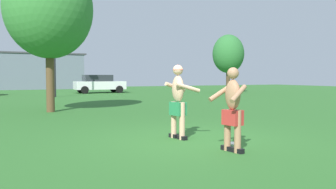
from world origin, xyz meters
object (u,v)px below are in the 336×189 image
at_px(lamp_post, 54,43).
at_px(tree_behind_players, 228,54).
at_px(car_white_near_post, 99,84).
at_px(tree_right_field, 49,9).
at_px(player_in_red, 232,108).
at_px(frisbee, 232,143).
at_px(player_with_cap, 178,98).

xyz_separation_m(lamp_post, tree_behind_players, (14.82, 0.27, -0.32)).
relative_size(car_white_near_post, tree_right_field, 0.70).
distance_m(lamp_post, tree_behind_players, 14.83).
relative_size(player_in_red, frisbee, 5.95).
distance_m(frisbee, tree_behind_players, 23.78).
bearing_deg(player_with_cap, car_white_near_post, 80.51).
relative_size(frisbee, car_white_near_post, 0.06).
height_order(player_with_cap, tree_behind_players, tree_behind_players).
bearing_deg(tree_behind_players, tree_right_field, -146.88).
bearing_deg(car_white_near_post, tree_behind_players, -22.59).
relative_size(player_with_cap, car_white_near_post, 0.40).
bearing_deg(car_white_near_post, player_with_cap, -99.49).
bearing_deg(car_white_near_post, player_in_red, -98.12).
distance_m(car_white_near_post, tree_right_field, 16.42).
bearing_deg(lamp_post, frisbee, -86.17).
height_order(player_with_cap, tree_right_field, tree_right_field).
relative_size(frisbee, lamp_post, 0.04).
bearing_deg(player_in_red, tree_right_field, 103.93).
height_order(frisbee, car_white_near_post, car_white_near_post).
xyz_separation_m(player_with_cap, tree_right_field, (-1.98, 7.54, 3.20)).
distance_m(player_with_cap, player_in_red, 1.71).
bearing_deg(lamp_post, player_with_cap, -88.37).
bearing_deg(frisbee, car_white_near_post, 82.74).
xyz_separation_m(frisbee, lamp_post, (-1.27, 18.97, 3.74)).
height_order(player_with_cap, car_white_near_post, player_with_cap).
bearing_deg(player_with_cap, player_in_red, -79.53).
height_order(frisbee, lamp_post, lamp_post).
xyz_separation_m(frisbee, car_white_near_post, (3.01, 23.62, 0.81)).
relative_size(player_with_cap, tree_behind_players, 0.33).
xyz_separation_m(car_white_near_post, tree_right_field, (-5.75, -15.02, 3.33)).
bearing_deg(lamp_post, tree_behind_players, 1.04).
distance_m(car_white_near_post, tree_behind_players, 11.72).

